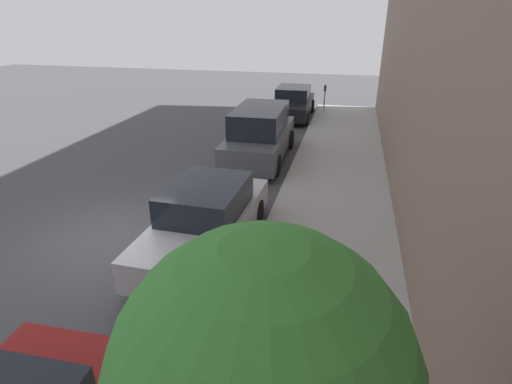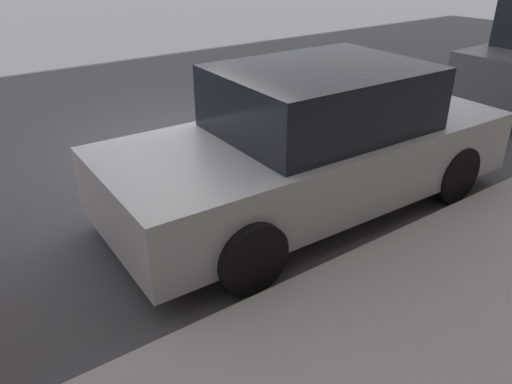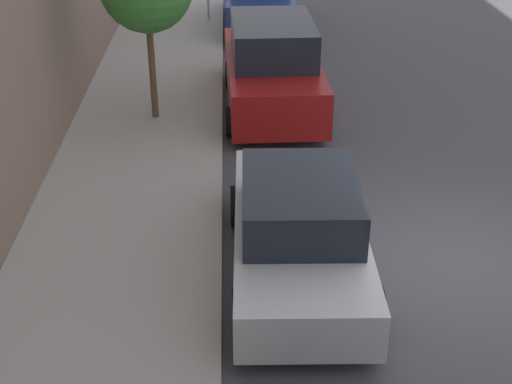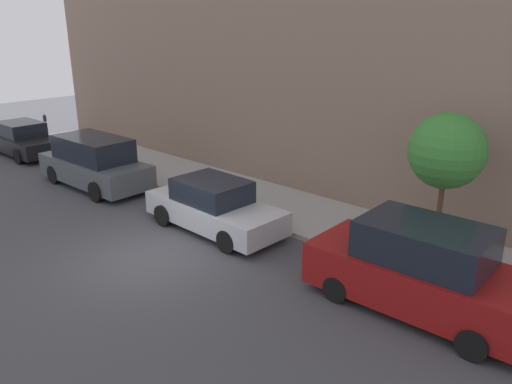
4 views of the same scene
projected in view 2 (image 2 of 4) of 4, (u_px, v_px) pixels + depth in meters
ground_plane at (193, 143)px, 7.29m from camera, size 60.00×60.00×0.00m
parked_sedan_third at (313, 144)px, 5.31m from camera, size 1.92×4.54×1.54m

